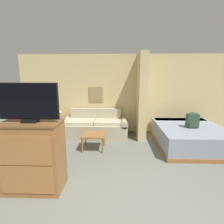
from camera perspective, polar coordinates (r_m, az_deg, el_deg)
The scene contains 10 objects.
wall_back at distance 5.87m, azimuth 4.33°, elevation 5.59°, with size 6.97×0.16×2.60m.
wall_partition_pillar at distance 5.43m, azimuth 9.60°, elevation 5.01°, with size 0.24×0.85×2.60m.
couch at distance 5.63m, azimuth -5.56°, elevation -4.80°, with size 2.06×0.84×0.87m.
coffee_table at distance 4.68m, azimuth -6.05°, elevation -7.76°, with size 0.60×0.56×0.42m.
side_table at distance 5.89m, azimuth -17.65°, elevation -3.29°, with size 0.48×0.48×0.53m.
table_lamp at distance 5.80m, azimuth -17.90°, elevation 0.54°, with size 0.36×0.36×0.46m.
tv_dresser at distance 3.32m, azimuth -24.21°, elevation -13.04°, with size 0.97×0.58×1.19m.
tv at distance 3.07m, azimuth -25.66°, elevation 2.78°, with size 0.97×0.16×0.63m.
bed at distance 5.36m, azimuth 23.75°, elevation -7.08°, with size 1.74×2.07×0.56m.
backpack at distance 5.12m, azimuth 24.81°, elevation -2.34°, with size 0.30×0.19×0.42m.
Camera 1 is at (-0.25, -1.86, 1.94)m, focal length 28.00 mm.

